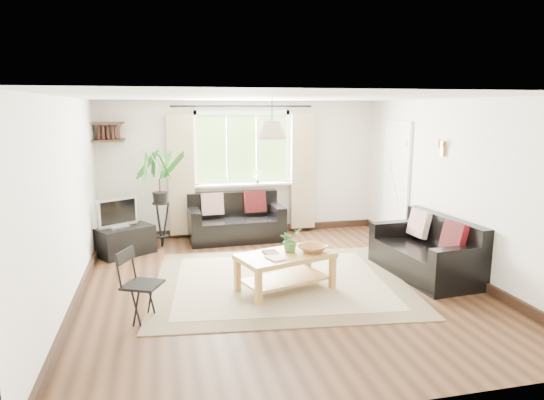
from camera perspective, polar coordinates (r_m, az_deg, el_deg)
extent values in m
plane|color=black|center=(6.44, 0.82, -9.87)|extent=(5.50, 5.50, 0.00)
plane|color=white|center=(6.03, 0.88, 12.00)|extent=(5.50, 5.50, 0.00)
cube|color=silver|center=(8.79, -3.49, 3.76)|extent=(5.00, 0.02, 2.40)
cube|color=silver|center=(3.59, 11.59, -6.86)|extent=(5.00, 0.02, 2.40)
cube|color=silver|center=(6.04, -22.85, -0.31)|extent=(0.02, 5.50, 2.40)
cube|color=silver|center=(7.14, 20.72, 1.45)|extent=(0.02, 5.50, 2.40)
cube|color=beige|center=(6.51, 0.95, -9.55)|extent=(3.57, 3.16, 0.02)
cube|color=silver|center=(8.60, 14.21, 1.96)|extent=(0.06, 0.96, 2.06)
imported|color=#396729|center=(6.14, 2.17, -4.69)|extent=(0.36, 0.35, 0.30)
imported|color=olive|center=(6.18, 4.81, -5.70)|extent=(0.48, 0.48, 0.09)
imported|color=white|center=(5.85, -0.35, -6.94)|extent=(0.24, 0.29, 0.02)
imported|color=brown|center=(6.07, -0.96, -6.26)|extent=(0.19, 0.24, 0.02)
cube|color=black|center=(7.95, -16.83, -4.63)|extent=(0.95, 0.83, 0.45)
imported|color=#2D6023|center=(8.73, -1.73, 2.84)|extent=(0.14, 0.10, 0.27)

